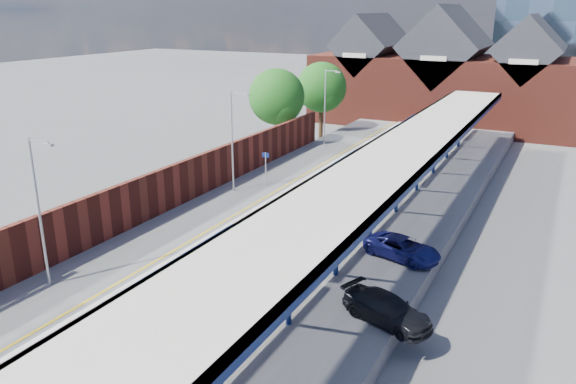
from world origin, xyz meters
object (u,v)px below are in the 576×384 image
at_px(parked_car_dark, 387,309).
at_px(lamp_post_d, 326,102).
at_px(train, 369,169).
at_px(parked_car_blue, 402,248).
at_px(lamp_post_c, 234,135).
at_px(platform_sign, 266,163).
at_px(lamp_post_b, 40,204).

bearing_deg(parked_car_dark, lamp_post_d, 48.87).
xyz_separation_m(train, parked_car_blue, (5.82, -11.51, -0.56)).
relative_size(lamp_post_c, platform_sign, 2.80).
relative_size(lamp_post_d, platform_sign, 2.80).
xyz_separation_m(lamp_post_d, platform_sign, (1.36, -14.00, -2.30)).
distance_m(lamp_post_b, lamp_post_d, 32.00).
distance_m(parked_car_dark, parked_car_blue, 6.48).
distance_m(train, parked_car_dark, 19.21).
relative_size(lamp_post_c, parked_car_dark, 1.75).
bearing_deg(lamp_post_c, lamp_post_b, -90.00).
relative_size(train, parked_car_blue, 16.39).
height_order(platform_sign, parked_car_blue, platform_sign).
bearing_deg(platform_sign, train, 30.66).
bearing_deg(train, lamp_post_d, 127.74).
xyz_separation_m(parked_car_dark, parked_car_blue, (-1.19, 6.37, -0.02)).
height_order(lamp_post_c, parked_car_blue, lamp_post_c).
bearing_deg(lamp_post_b, lamp_post_c, 90.00).
distance_m(lamp_post_c, parked_car_blue, 15.19).
bearing_deg(lamp_post_b, parked_car_blue, 37.10).
height_order(parked_car_dark, parked_car_blue, parked_car_dark).
distance_m(lamp_post_d, parked_car_dark, 31.91).
height_order(lamp_post_c, parked_car_dark, lamp_post_c).
height_order(train, lamp_post_d, lamp_post_d).
xyz_separation_m(platform_sign, parked_car_blue, (12.31, -7.66, -1.13)).
height_order(train, parked_car_blue, train).
bearing_deg(lamp_post_b, lamp_post_d, 90.00).
relative_size(lamp_post_b, parked_car_blue, 1.74).
distance_m(lamp_post_c, parked_car_dark, 19.42).
distance_m(lamp_post_c, lamp_post_d, 16.00).
bearing_deg(parked_car_blue, lamp_post_c, 84.54).
bearing_deg(lamp_post_b, train, 70.23).
height_order(lamp_post_d, platform_sign, lamp_post_d).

